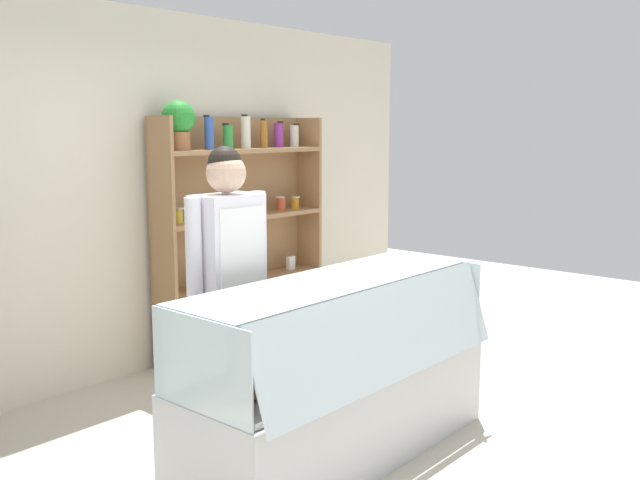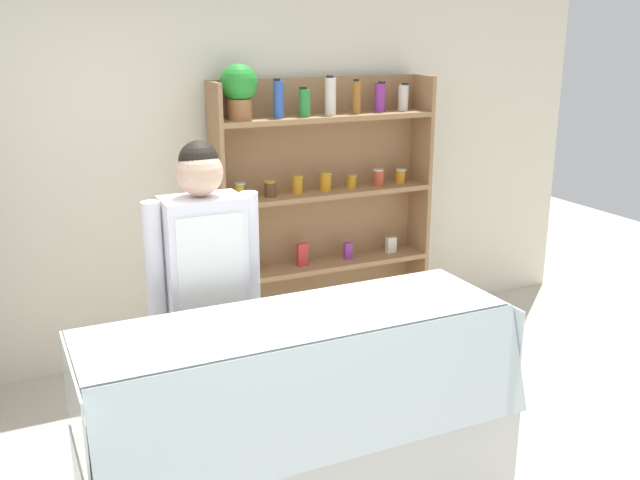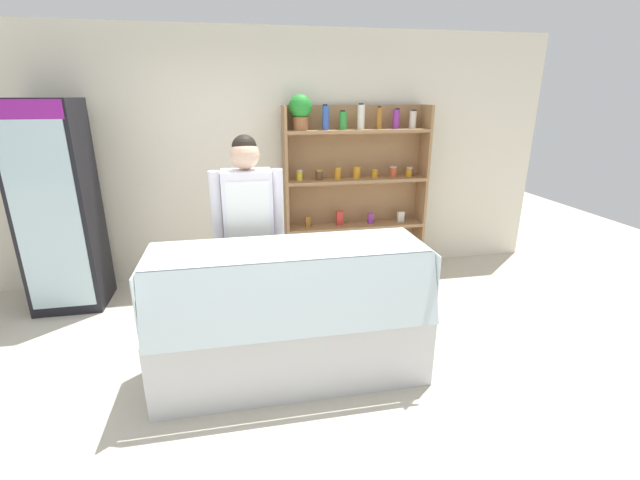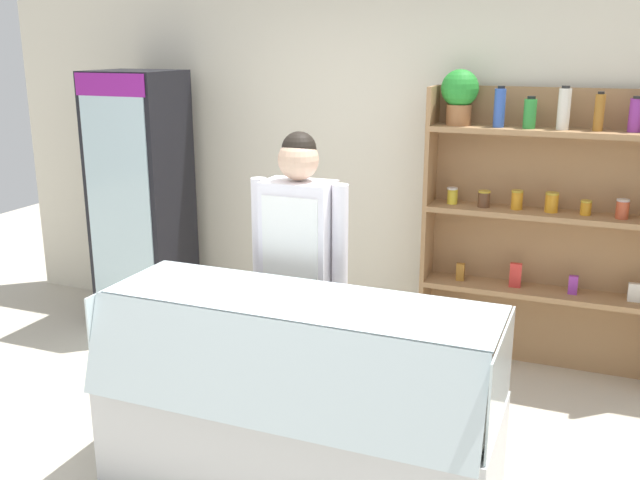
# 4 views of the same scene
# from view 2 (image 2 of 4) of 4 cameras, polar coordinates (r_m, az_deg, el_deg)

# --- Properties ---
(back_wall) EXTENTS (6.80, 0.10, 2.70)m
(back_wall) POSITION_cam_2_polar(r_m,az_deg,el_deg) (4.96, -12.26, 5.76)
(back_wall) COLOR silver
(back_wall) RESTS_ON ground
(shelving_unit) EXTENTS (1.63, 0.29, 2.03)m
(shelving_unit) POSITION_cam_2_polar(r_m,az_deg,el_deg) (5.13, -0.41, 4.06)
(shelving_unit) COLOR #9E754C
(shelving_unit) RESTS_ON ground
(deli_display_case) EXTENTS (1.96, 0.78, 1.01)m
(deli_display_case) POSITION_cam_2_polar(r_m,az_deg,el_deg) (3.49, -1.59, -16.99)
(deli_display_case) COLOR silver
(deli_display_case) RESTS_ON ground
(shop_clerk) EXTENTS (0.58, 0.25, 1.73)m
(shop_clerk) POSITION_cam_2_polar(r_m,az_deg,el_deg) (3.61, -9.17, -3.27)
(shop_clerk) COLOR #4C4233
(shop_clerk) RESTS_ON ground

